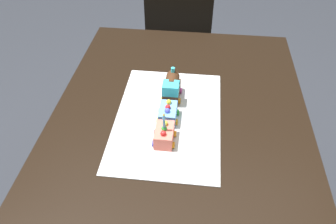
# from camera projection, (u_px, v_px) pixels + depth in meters

# --- Properties ---
(ground_plane) EXTENTS (8.00, 8.00, 0.00)m
(ground_plane) POSITION_uv_depth(u_px,v_px,m) (176.00, 223.00, 1.78)
(ground_plane) COLOR #2D3038
(dining_table) EXTENTS (1.40, 1.00, 0.74)m
(dining_table) POSITION_uv_depth(u_px,v_px,m) (178.00, 140.00, 1.36)
(dining_table) COLOR black
(dining_table) RESTS_ON ground
(chair) EXTENTS (0.41, 0.41, 0.86)m
(chair) POSITION_uv_depth(u_px,v_px,m) (179.00, 43.00, 2.24)
(chair) COLOR black
(chair) RESTS_ON ground
(cake_board) EXTENTS (0.60, 0.40, 0.00)m
(cake_board) POSITION_uv_depth(u_px,v_px,m) (168.00, 118.00, 1.30)
(cake_board) COLOR silver
(cake_board) RESTS_ON dining_table
(cake_locomotive) EXTENTS (0.14, 0.08, 0.12)m
(cake_locomotive) POSITION_uv_depth(u_px,v_px,m) (172.00, 88.00, 1.36)
(cake_locomotive) COLOR #472816
(cake_locomotive) RESTS_ON cake_board
(cake_car_hopper_sky_blue) EXTENTS (0.10, 0.08, 0.07)m
(cake_car_hopper_sky_blue) POSITION_uv_depth(u_px,v_px,m) (168.00, 113.00, 1.28)
(cake_car_hopper_sky_blue) COLOR #669EEA
(cake_car_hopper_sky_blue) RESTS_ON cake_board
(cake_car_caboose_coral) EXTENTS (0.10, 0.08, 0.07)m
(cake_car_caboose_coral) POSITION_uv_depth(u_px,v_px,m) (164.00, 135.00, 1.19)
(cake_car_caboose_coral) COLOR #F27260
(cake_car_caboose_coral) RESTS_ON cake_board
(birthday_candle) EXTENTS (0.01, 0.01, 0.07)m
(birthday_candle) POSITION_uv_depth(u_px,v_px,m) (164.00, 120.00, 1.14)
(birthday_candle) COLOR #4CA5E5
(birthday_candle) RESTS_ON cake_car_caboose_coral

